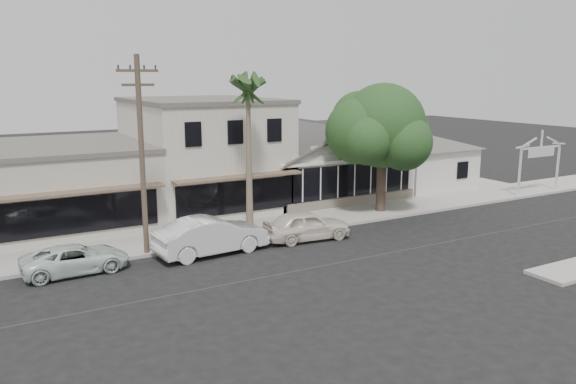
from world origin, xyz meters
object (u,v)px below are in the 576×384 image
utility_pole (142,152)px  shade_tree (380,128)px  car_1 (211,236)px  arch_sign (541,149)px  car_2 (76,259)px  car_0 (307,225)px

utility_pole → shade_tree: (14.47, 1.48, 0.29)m
utility_pole → car_1: bearing=-24.0°
arch_sign → car_2: bearing=-178.3°
shade_tree → arch_sign: bearing=-6.1°
utility_pole → car_1: 4.91m
arch_sign → car_2: (-30.61, -0.92, -2.56)m
car_1 → car_2: (-5.90, 0.38, -0.27)m
arch_sign → utility_pole: size_ratio=0.46×
car_2 → shade_tree: size_ratio=0.56×
utility_pole → car_2: bearing=-165.7°
arch_sign → car_1: bearing=-177.0°
arch_sign → car_0: size_ratio=0.93×
car_2 → car_1: bearing=-95.7°
car_0 → car_1: (-5.00, 0.23, 0.12)m
utility_pole → car_1: (2.69, -1.20, -3.92)m
arch_sign → car_2: arch_sign is taller
utility_pole → car_0: utility_pole is taller
arch_sign → car_1: arch_sign is taller
arch_sign → utility_pole: (-27.40, -0.10, 1.63)m
car_2 → shade_tree: 18.38m
car_0 → car_2: size_ratio=1.02×
utility_pole → shade_tree: utility_pole is taller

